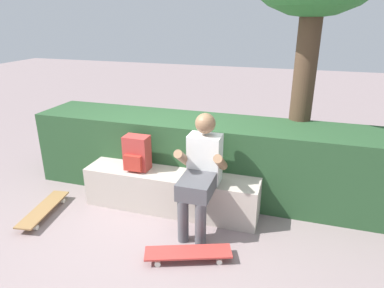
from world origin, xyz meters
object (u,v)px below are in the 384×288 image
backpack_on_bench (137,154)px  person_skater (201,170)px  bench_main (171,191)px  skateboard_near_person (188,253)px  skateboard_beside_bench (44,209)px

backpack_on_bench → person_skater: bearing=-13.8°
bench_main → person_skater: person_skater is taller
bench_main → backpack_on_bench: 0.58m
skateboard_near_person → skateboard_beside_bench: same height
person_skater → bench_main: bearing=153.2°
skateboard_near_person → skateboard_beside_bench: bearing=172.7°
bench_main → skateboard_beside_bench: (-1.33, -0.56, -0.16)m
skateboard_near_person → person_skater: bearing=94.7°
skateboard_beside_bench → backpack_on_bench: 1.22m
bench_main → person_skater: bearing=-26.8°
skateboard_beside_bench → bench_main: bearing=22.6°
person_skater → backpack_on_bench: 0.84m
person_skater → skateboard_near_person: (0.05, -0.58, -0.58)m
person_skater → backpack_on_bench: (-0.82, 0.20, -0.00)m
bench_main → skateboard_near_person: bearing=-59.5°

